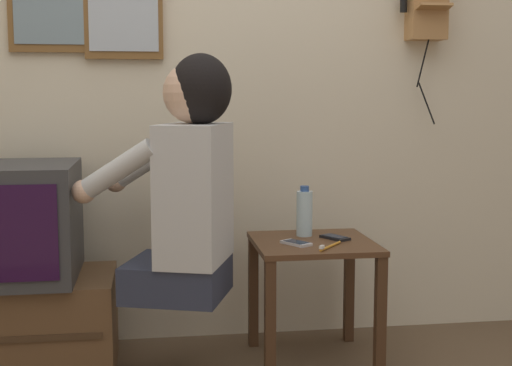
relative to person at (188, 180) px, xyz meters
name	(u,v)px	position (x,y,z in m)	size (l,w,h in m)	color
wall_back	(203,52)	(0.10, 0.51, 0.50)	(6.80, 0.05, 2.55)	beige
side_table	(313,266)	(0.51, 0.11, -0.38)	(0.48, 0.48, 0.50)	#51331E
person	(188,180)	(0.00, 0.00, 0.00)	(0.62, 0.52, 0.92)	#2D3347
tv_stand	(23,325)	(-0.64, 0.16, -0.58)	(0.71, 0.46, 0.38)	brown
television	(18,221)	(-0.65, 0.16, -0.17)	(0.45, 0.52, 0.44)	#38383A
cell_phone_held	(296,243)	(0.42, 0.05, -0.26)	(0.12, 0.14, 0.01)	silver
cell_phone_spare	(335,237)	(0.60, 0.13, -0.26)	(0.11, 0.14, 0.01)	black
water_bottle	(304,213)	(0.49, 0.22, -0.17)	(0.07, 0.07, 0.21)	silver
toothbrush	(329,246)	(0.54, -0.03, -0.26)	(0.12, 0.15, 0.02)	orange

